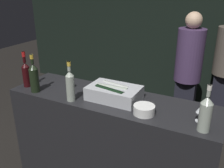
# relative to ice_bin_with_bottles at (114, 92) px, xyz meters

# --- Properties ---
(wall_back_chalkboard) EXTENTS (6.40, 0.06, 2.80)m
(wall_back_chalkboard) POSITION_rel_ice_bin_with_bottles_xyz_m (-0.03, 2.54, 0.28)
(wall_back_chalkboard) COLOR black
(wall_back_chalkboard) RESTS_ON ground_plane
(bar_counter) EXTENTS (1.82, 0.53, 1.06)m
(bar_counter) POSITION_rel_ice_bin_with_bottles_xyz_m (-0.03, 0.00, -0.59)
(bar_counter) COLOR black
(bar_counter) RESTS_ON ground_plane
(ice_bin_with_bottles) EXTENTS (0.43, 0.28, 0.12)m
(ice_bin_with_bottles) POSITION_rel_ice_bin_with_bottles_xyz_m (0.00, 0.00, 0.00)
(ice_bin_with_bottles) COLOR #B7BABF
(ice_bin_with_bottles) RESTS_ON bar_counter
(bowl_white) EXTENTS (0.16, 0.16, 0.07)m
(bowl_white) POSITION_rel_ice_bin_with_bottles_xyz_m (0.32, -0.13, -0.03)
(bowl_white) COLOR white
(bowl_white) RESTS_ON bar_counter
(wine_glass) EXTENTS (0.07, 0.07, 0.13)m
(wine_glass) POSITION_rel_ice_bin_with_bottles_xyz_m (0.71, -0.05, 0.03)
(wine_glass) COLOR silver
(wine_glass) RESTS_ON bar_counter
(candle_votive) EXTENTS (0.06, 0.06, 0.06)m
(candle_votive) POSITION_rel_ice_bin_with_bottles_xyz_m (-0.47, 0.05, -0.03)
(candle_votive) COLOR silver
(candle_votive) RESTS_ON bar_counter
(white_wine_bottle) EXTENTS (0.08, 0.08, 0.33)m
(white_wine_bottle) POSITION_rel_ice_bin_with_bottles_xyz_m (0.75, -0.16, 0.07)
(white_wine_bottle) COLOR #9EA899
(white_wine_bottle) RESTS_ON bar_counter
(champagne_bottle) EXTENTS (0.08, 0.08, 0.34)m
(champagne_bottle) POSITION_rel_ice_bin_with_bottles_xyz_m (-0.70, -0.18, 0.08)
(champagne_bottle) COLOR black
(champagne_bottle) RESTS_ON bar_counter
(rose_wine_bottle) EXTENTS (0.07, 0.07, 0.34)m
(rose_wine_bottle) POSITION_rel_ice_bin_with_bottles_xyz_m (-0.30, -0.18, 0.08)
(rose_wine_bottle) COLOR #9EA899
(rose_wine_bottle) RESTS_ON bar_counter
(red_wine_bottle_tall) EXTENTS (0.07, 0.07, 0.34)m
(red_wine_bottle_tall) POSITION_rel_ice_bin_with_bottles_xyz_m (-0.86, -0.12, 0.07)
(red_wine_bottle_tall) COLOR black
(red_wine_bottle_tall) RESTS_ON bar_counter
(person_blond_tee) EXTENTS (0.35, 0.35, 1.65)m
(person_blond_tee) POSITION_rel_ice_bin_with_bottles_xyz_m (0.31, 1.59, -0.20)
(person_blond_tee) COLOR black
(person_blond_tee) RESTS_ON ground_plane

